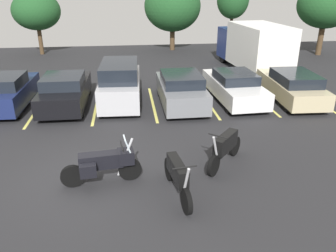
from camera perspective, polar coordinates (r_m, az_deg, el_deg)
ground at (r=10.45m, az=-12.91°, el=-8.54°), size 44.00×44.00×0.10m
motorcycle_touring at (r=9.78m, az=-10.62°, el=-6.07°), size 2.26×0.93×1.35m
motorcycle_second at (r=10.67m, az=9.46°, el=-3.50°), size 1.51×1.75×1.30m
motorcycle_third at (r=9.10m, az=1.59°, el=-8.29°), size 0.62×2.27×1.32m
parking_stripes at (r=16.30m, az=-16.39°, el=3.07°), size 23.57×4.85×0.01m
car_navy at (r=16.97m, az=-25.22°, el=5.19°), size 1.89×4.32×1.54m
car_black at (r=16.18m, az=-16.70°, el=5.60°), size 1.87×4.64×1.51m
car_silver at (r=16.04m, az=-7.93°, el=7.05°), size 1.95×4.69×1.94m
car_grey at (r=15.68m, az=2.18°, el=6.08°), size 1.88×4.41×1.50m
car_white at (r=16.61m, az=10.92°, el=6.48°), size 2.01×4.85×1.40m
car_champagne at (r=17.38m, az=19.86°, el=6.28°), size 2.01×4.88×1.41m
box_truck at (r=22.64m, az=14.09°, el=12.80°), size 3.00×6.64×2.90m
tree_far_right at (r=30.94m, az=10.74°, el=19.91°), size 2.67×2.67×5.36m
tree_left at (r=28.65m, az=0.75°, el=19.27°), size 4.44×4.44×5.35m
tree_center at (r=29.02m, az=24.80°, el=17.76°), size 4.14×4.14×5.30m
tree_right at (r=28.58m, az=-21.05°, el=17.41°), size 3.52×3.52×4.61m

